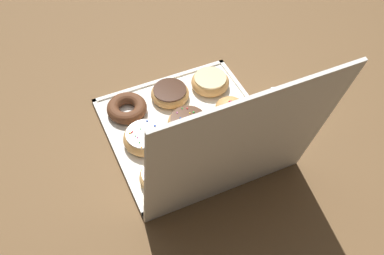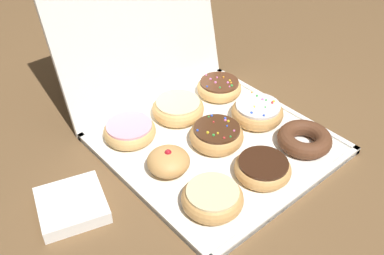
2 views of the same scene
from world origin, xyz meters
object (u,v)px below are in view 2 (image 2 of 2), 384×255
object	(u,v)px
glazed_ring_donut_0	(212,198)
sprinkle_donut_5	(256,111)
chocolate_frosted_donut_1	(263,168)
jelly_filled_donut_3	(169,162)
sprinkle_donut_4	(217,134)
napkin_stack	(72,205)
donut_box	(216,144)
pink_frosted_donut_6	(130,131)
chocolate_cake_ring_donut_2	(305,139)
sprinkle_donut_8	(219,87)
glazed_ring_donut_7	(177,109)

from	to	relation	value
glazed_ring_donut_0	sprinkle_donut_5	world-z (taller)	sprinkle_donut_5
chocolate_frosted_donut_1	jelly_filled_donut_3	world-z (taller)	jelly_filled_donut_3
sprinkle_donut_4	napkin_stack	size ratio (longest dim) A/B	0.98
donut_box	pink_frosted_donut_6	bearing A→B (deg)	133.75
jelly_filled_donut_3	sprinkle_donut_4	size ratio (longest dim) A/B	0.74
chocolate_cake_ring_donut_2	pink_frosted_donut_6	world-z (taller)	same
glazed_ring_donut_0	donut_box	bearing A→B (deg)	44.23
sprinkle_donut_4	pink_frosted_donut_6	xyz separation A→B (m)	(-0.13, 0.13, -0.00)
chocolate_frosted_donut_1	sprinkle_donut_4	bearing A→B (deg)	88.56
glazed_ring_donut_0	napkin_stack	bearing A→B (deg)	139.65
donut_box	chocolate_frosted_donut_1	bearing A→B (deg)	-90.04
pink_frosted_donut_6	napkin_stack	xyz separation A→B (m)	(-0.19, -0.09, -0.02)
donut_box	pink_frosted_donut_6	xyz separation A→B (m)	(-0.13, 0.13, 0.02)
chocolate_frosted_donut_1	napkin_stack	bearing A→B (deg)	152.01
glazed_ring_donut_0	chocolate_frosted_donut_1	bearing A→B (deg)	-2.69
napkin_stack	glazed_ring_donut_0	bearing A→B (deg)	-40.35
sprinkle_donut_5	sprinkle_donut_8	size ratio (longest dim) A/B	1.08
sprinkle_donut_8	sprinkle_donut_5	bearing A→B (deg)	-93.38
chocolate_cake_ring_donut_2	jelly_filled_donut_3	bearing A→B (deg)	154.55
glazed_ring_donut_7	sprinkle_donut_8	world-z (taller)	same
sprinkle_donut_8	napkin_stack	xyz separation A→B (m)	(-0.45, -0.09, -0.02)
donut_box	jelly_filled_donut_3	world-z (taller)	jelly_filled_donut_3
jelly_filled_donut_3	pink_frosted_donut_6	distance (m)	0.13
glazed_ring_donut_7	sprinkle_donut_5	bearing A→B (deg)	-44.19
chocolate_frosted_donut_1	donut_box	bearing A→B (deg)	89.96
donut_box	napkin_stack	bearing A→B (deg)	172.79
jelly_filled_donut_3	glazed_ring_donut_7	xyz separation A→B (m)	(0.13, 0.13, -0.00)
glazed_ring_donut_7	napkin_stack	distance (m)	0.33
chocolate_cake_ring_donut_2	glazed_ring_donut_7	size ratio (longest dim) A/B	0.95
glazed_ring_donut_7	chocolate_frosted_donut_1	bearing A→B (deg)	-89.60
glazed_ring_donut_0	glazed_ring_donut_7	size ratio (longest dim) A/B	0.95
chocolate_cake_ring_donut_2	glazed_ring_donut_7	distance (m)	0.28
glazed_ring_donut_0	chocolate_cake_ring_donut_2	xyz separation A→B (m)	(0.26, -0.00, -0.00)
sprinkle_donut_4	sprinkle_donut_8	size ratio (longest dim) A/B	1.05
glazed_ring_donut_0	pink_frosted_donut_6	distance (m)	0.25
sprinkle_donut_4	sprinkle_donut_5	distance (m)	0.12
chocolate_frosted_donut_1	napkin_stack	xyz separation A→B (m)	(-0.32, 0.17, -0.02)
glazed_ring_donut_7	sprinkle_donut_8	distance (m)	0.13
jelly_filled_donut_3	napkin_stack	world-z (taller)	jelly_filled_donut_3
chocolate_frosted_donut_1	sprinkle_donut_8	distance (m)	0.29
donut_box	sprinkle_donut_4	size ratio (longest dim) A/B	3.72
chocolate_cake_ring_donut_2	sprinkle_donut_5	distance (m)	0.13
glazed_ring_donut_0	chocolate_frosted_donut_1	world-z (taller)	glazed_ring_donut_0
glazed_ring_donut_7	sprinkle_donut_8	size ratio (longest dim) A/B	1.10
jelly_filled_donut_3	sprinkle_donut_4	xyz separation A→B (m)	(0.13, 0.00, -0.00)
chocolate_cake_ring_donut_2	chocolate_frosted_donut_1	bearing A→B (deg)	-178.73
chocolate_frosted_donut_1	glazed_ring_donut_7	size ratio (longest dim) A/B	0.93
chocolate_cake_ring_donut_2	jelly_filled_donut_3	xyz separation A→B (m)	(-0.26, 0.12, 0.01)
pink_frosted_donut_6	sprinkle_donut_4	bearing A→B (deg)	-44.89
napkin_stack	chocolate_frosted_donut_1	bearing A→B (deg)	-27.99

